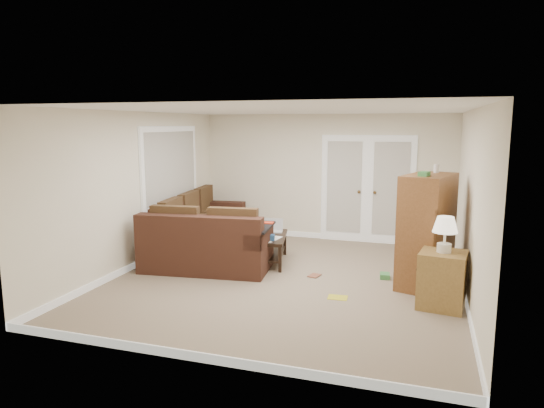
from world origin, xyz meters
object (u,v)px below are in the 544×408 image
(sectional_sofa, at_px, (204,236))
(side_cabinet, at_px, (442,275))
(tv_armoire, at_px, (426,230))
(coffee_table, at_px, (269,248))

(sectional_sofa, height_order, side_cabinet, side_cabinet)
(tv_armoire, height_order, side_cabinet, tv_armoire)
(coffee_table, distance_m, side_cabinet, 3.00)
(sectional_sofa, height_order, tv_armoire, tv_armoire)
(sectional_sofa, relative_size, side_cabinet, 2.67)
(coffee_table, bearing_deg, tv_armoire, -22.16)
(coffee_table, bearing_deg, sectional_sofa, 167.93)
(sectional_sofa, relative_size, coffee_table, 2.57)
(coffee_table, distance_m, tv_armoire, 2.61)
(sectional_sofa, height_order, coffee_table, sectional_sofa)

